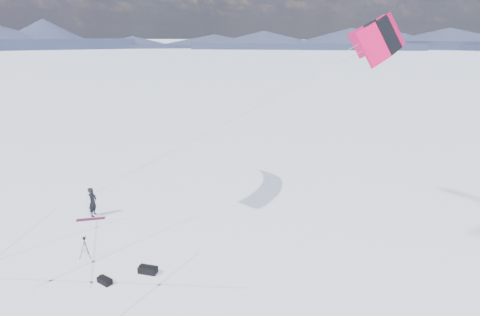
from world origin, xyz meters
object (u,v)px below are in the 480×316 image
at_px(gear_bag_b, 105,280).
at_px(snowboard, 91,219).
at_px(gear_bag_a, 148,270).
at_px(snowkiter, 94,216).
at_px(tripod, 85,244).

bearing_deg(gear_bag_b, snowboard, 149.55).
height_order(snowboard, gear_bag_a, gear_bag_a).
distance_m(snowkiter, gear_bag_b, 7.30).
xyz_separation_m(snowkiter, snowboard, (0.15, -0.51, 0.02)).
relative_size(tripod, gear_bag_b, 1.50).
relative_size(snowkiter, gear_bag_a, 2.04).
xyz_separation_m(gear_bag_a, gear_bag_b, (-1.33, -1.29, -0.03)).
bearing_deg(gear_bag_b, snowkiter, 147.66).
bearing_deg(snowboard, gear_bag_a, -62.75).
height_order(tripod, gear_bag_b, tripod).
relative_size(snowkiter, gear_bag_b, 2.39).
bearing_deg(tripod, gear_bag_b, -25.47).
bearing_deg(snowkiter, gear_bag_b, -152.35).
bearing_deg(snowkiter, gear_bag_a, -137.98).
relative_size(tripod, gear_bag_a, 1.28).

